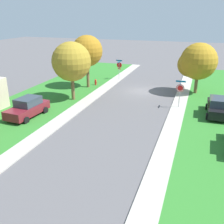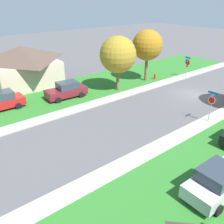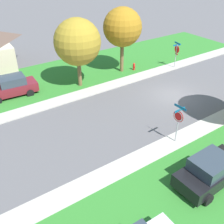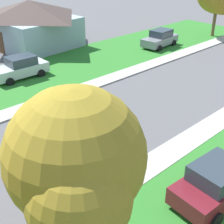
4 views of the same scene
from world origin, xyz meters
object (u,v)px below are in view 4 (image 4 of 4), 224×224
Objects in this scene: tree_sidewalk_mid at (76,166)px; house_left_setback at (31,23)px; car_maroon_behind_trees at (218,181)px; car_silver_driveway_right at (20,68)px; car_grey_far_down_street at (160,39)px.

tree_sidewalk_mid is 0.64× the size of house_left_setback.
car_maroon_behind_trees is 25.67m from house_left_setback.
car_maroon_behind_trees is 17.59m from car_silver_driveway_right.
car_grey_far_down_street and car_silver_driveway_right have the same top height.
car_maroon_behind_trees is at bearing 76.56° from tree_sidewalk_mid.
car_maroon_behind_trees is 1.02× the size of car_silver_driveway_right.
car_maroon_behind_trees is 21.91m from car_grey_far_down_street.
car_maroon_behind_trees and car_silver_driveway_right have the same top height.
house_left_setback is (-7.33, 5.36, 1.50)m from car_silver_driveway_right.
car_maroon_behind_trees is 6.81m from tree_sidewalk_mid.
house_left_setback reaches higher than car_grey_far_down_street.
tree_sidewalk_mid is 26.38m from house_left_setback.
car_grey_far_down_street is (-15.61, 15.38, 0.00)m from car_maroon_behind_trees.
car_maroon_behind_trees is 0.46× the size of house_left_setback.
car_silver_driveway_right is 17.72m from tree_sidewalk_mid.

